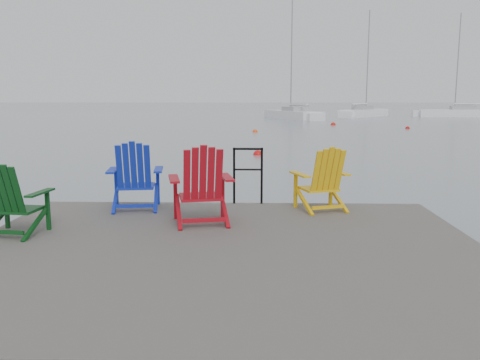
{
  "coord_description": "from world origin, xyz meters",
  "views": [
    {
      "loc": [
        0.36,
        -5.54,
        2.19
      ],
      "look_at": [
        0.12,
        2.64,
        0.85
      ],
      "focal_mm": 38.0,
      "sensor_mm": 36.0,
      "label": 1
    }
  ],
  "objects_px": {
    "chair_red": "(202,185)",
    "buoy_b": "(255,132)",
    "sailboat_far": "(459,114)",
    "chair_green": "(13,199)",
    "buoy_d": "(333,125)",
    "chair_yellow": "(322,179)",
    "buoy_a": "(258,155)",
    "chair_blue": "(135,176)",
    "sailboat_mid": "(364,113)",
    "handrail": "(248,170)",
    "buoy_c": "(407,129)",
    "sailboat_near": "(293,115)"
  },
  "relations": [
    {
      "from": "sailboat_mid",
      "to": "chair_red",
      "type": "bearing_deg",
      "value": -68.09
    },
    {
      "from": "sailboat_near",
      "to": "chair_yellow",
      "type": "bearing_deg",
      "value": -116.28
    },
    {
      "from": "chair_red",
      "to": "chair_yellow",
      "type": "distance_m",
      "value": 1.93
    },
    {
      "from": "handrail",
      "to": "buoy_b",
      "type": "xyz_separation_m",
      "value": [
        0.12,
        24.19,
        -1.04
      ]
    },
    {
      "from": "sailboat_near",
      "to": "sailboat_far",
      "type": "xyz_separation_m",
      "value": [
        18.92,
        5.86,
        0.0
      ]
    },
    {
      "from": "chair_blue",
      "to": "sailboat_far",
      "type": "distance_m",
      "value": 55.93
    },
    {
      "from": "handrail",
      "to": "sailboat_mid",
      "type": "bearing_deg",
      "value": 76.09
    },
    {
      "from": "chair_blue",
      "to": "chair_yellow",
      "type": "xyz_separation_m",
      "value": [
        2.82,
        0.01,
        -0.04
      ]
    },
    {
      "from": "buoy_a",
      "to": "chair_red",
      "type": "bearing_deg",
      "value": -93.7
    },
    {
      "from": "sailboat_near",
      "to": "sailboat_far",
      "type": "distance_m",
      "value": 19.81
    },
    {
      "from": "chair_yellow",
      "to": "buoy_a",
      "type": "height_order",
      "value": "chair_yellow"
    },
    {
      "from": "chair_green",
      "to": "sailboat_near",
      "type": "distance_m",
      "value": 46.39
    },
    {
      "from": "buoy_a",
      "to": "buoy_d",
      "type": "height_order",
      "value": "buoy_d"
    },
    {
      "from": "buoy_d",
      "to": "sailboat_far",
      "type": "bearing_deg",
      "value": 46.19
    },
    {
      "from": "buoy_a",
      "to": "buoy_b",
      "type": "relative_size",
      "value": 1.06
    },
    {
      "from": "sailboat_mid",
      "to": "buoy_c",
      "type": "relative_size",
      "value": 37.57
    },
    {
      "from": "chair_blue",
      "to": "buoy_a",
      "type": "bearing_deg",
      "value": 72.38
    },
    {
      "from": "sailboat_mid",
      "to": "buoy_b",
      "type": "relative_size",
      "value": 35.57
    },
    {
      "from": "buoy_a",
      "to": "buoy_b",
      "type": "height_order",
      "value": "buoy_a"
    },
    {
      "from": "chair_blue",
      "to": "buoy_b",
      "type": "height_order",
      "value": "chair_blue"
    },
    {
      "from": "chair_blue",
      "to": "buoy_b",
      "type": "bearing_deg",
      "value": 77.37
    },
    {
      "from": "chair_blue",
      "to": "sailboat_mid",
      "type": "xyz_separation_m",
      "value": [
        14.1,
        50.57,
        -0.66
      ]
    },
    {
      "from": "sailboat_far",
      "to": "buoy_a",
      "type": "height_order",
      "value": "sailboat_far"
    },
    {
      "from": "chair_yellow",
      "to": "sailboat_far",
      "type": "distance_m",
      "value": 54.74
    },
    {
      "from": "chair_yellow",
      "to": "buoy_a",
      "type": "relative_size",
      "value": 2.69
    },
    {
      "from": "sailboat_far",
      "to": "buoy_c",
      "type": "bearing_deg",
      "value": 160.21
    },
    {
      "from": "chair_green",
      "to": "buoy_b",
      "type": "xyz_separation_m",
      "value": [
        2.98,
        26.17,
        -0.96
      ]
    },
    {
      "from": "sailboat_far",
      "to": "buoy_c",
      "type": "xyz_separation_m",
      "value": [
        -12.05,
        -21.79,
        -0.36
      ]
    },
    {
      "from": "sailboat_near",
      "to": "sailboat_mid",
      "type": "bearing_deg",
      "value": 13.42
    },
    {
      "from": "chair_red",
      "to": "buoy_b",
      "type": "bearing_deg",
      "value": 76.58
    },
    {
      "from": "sailboat_far",
      "to": "chair_green",
      "type": "bearing_deg",
      "value": 162.74
    },
    {
      "from": "chair_green",
      "to": "sailboat_mid",
      "type": "relative_size",
      "value": 0.08
    },
    {
      "from": "chair_green",
      "to": "chair_yellow",
      "type": "distance_m",
      "value": 4.26
    },
    {
      "from": "chair_red",
      "to": "sailboat_mid",
      "type": "distance_m",
      "value": 53.05
    },
    {
      "from": "sailboat_near",
      "to": "sailboat_mid",
      "type": "xyz_separation_m",
      "value": [
        8.47,
        6.17,
        0.0
      ]
    },
    {
      "from": "sailboat_near",
      "to": "chair_red",
      "type": "bearing_deg",
      "value": -118.38
    },
    {
      "from": "chair_green",
      "to": "sailboat_mid",
      "type": "xyz_separation_m",
      "value": [
        15.26,
        52.06,
        -0.6
      ]
    },
    {
      "from": "chair_yellow",
      "to": "chair_blue",
      "type": "bearing_deg",
      "value": 162.2
    },
    {
      "from": "handrail",
      "to": "sailboat_far",
      "type": "height_order",
      "value": "sailboat_far"
    },
    {
      "from": "handrail",
      "to": "buoy_c",
      "type": "height_order",
      "value": "handrail"
    },
    {
      "from": "chair_blue",
      "to": "chair_yellow",
      "type": "relative_size",
      "value": 1.08
    },
    {
      "from": "chair_blue",
      "to": "chair_yellow",
      "type": "distance_m",
      "value": 2.82
    },
    {
      "from": "chair_blue",
      "to": "buoy_c",
      "type": "height_order",
      "value": "chair_blue"
    },
    {
      "from": "chair_red",
      "to": "sailboat_far",
      "type": "height_order",
      "value": "sailboat_far"
    },
    {
      "from": "sailboat_near",
      "to": "sailboat_mid",
      "type": "distance_m",
      "value": 10.49
    },
    {
      "from": "chair_green",
      "to": "buoy_c",
      "type": "distance_m",
      "value": 32.93
    },
    {
      "from": "buoy_a",
      "to": "buoy_c",
      "type": "height_order",
      "value": "buoy_a"
    },
    {
      "from": "chair_green",
      "to": "sailboat_mid",
      "type": "height_order",
      "value": "sailboat_mid"
    },
    {
      "from": "chair_yellow",
      "to": "buoy_b",
      "type": "bearing_deg",
      "value": 74.24
    },
    {
      "from": "sailboat_mid",
      "to": "buoy_d",
      "type": "distance_m",
      "value": 18.61
    }
  ]
}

